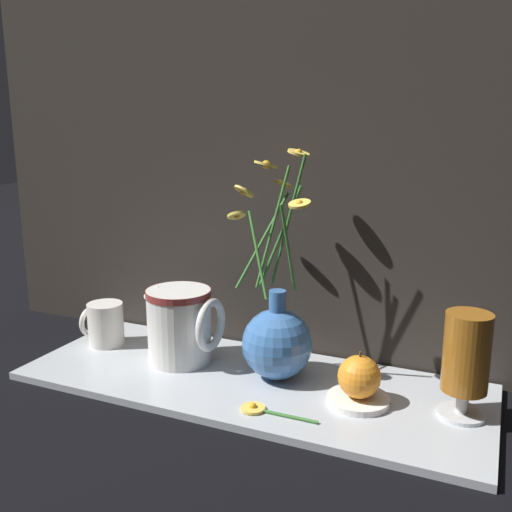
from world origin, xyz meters
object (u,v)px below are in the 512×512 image
ceramic_pitcher (181,322)px  orange_fruit (359,377)px  yellow_mug (105,324)px  vase_with_flowers (277,338)px  tea_glass (466,357)px

ceramic_pitcher → orange_fruit: bearing=-5.0°
yellow_mug → orange_fruit: bearing=-4.4°
vase_with_flowers → yellow_mug: vase_with_flowers is taller
vase_with_flowers → orange_fruit: (0.15, -0.04, -0.03)m
yellow_mug → tea_glass: bearing=-1.5°
tea_glass → orange_fruit: bearing=-171.4°
vase_with_flowers → orange_fruit: bearing=-13.7°
orange_fruit → ceramic_pitcher: bearing=175.0°
orange_fruit → vase_with_flowers: bearing=166.3°
tea_glass → orange_fruit: 0.16m
orange_fruit → yellow_mug: bearing=175.6°
yellow_mug → tea_glass: (0.65, -0.02, 0.05)m
yellow_mug → tea_glass: tea_glass is taller
tea_glass → orange_fruit: (-0.15, -0.02, -0.05)m
vase_with_flowers → yellow_mug: size_ratio=4.60×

